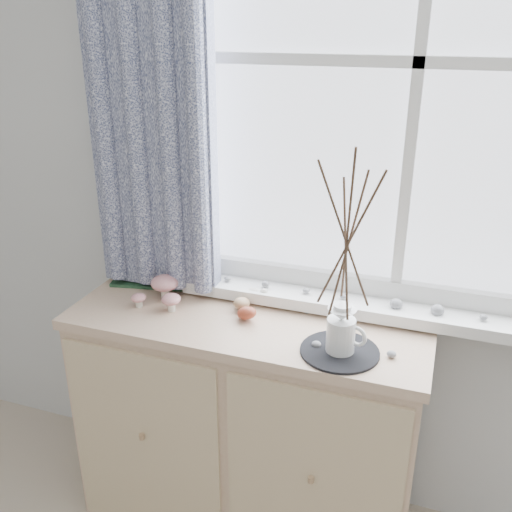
# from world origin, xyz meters

# --- Properties ---
(sideboard) EXTENTS (1.20, 0.45, 0.85)m
(sideboard) POSITION_xyz_m (-0.15, 1.75, 0.43)
(sideboard) COLOR #CAAA8D
(sideboard) RESTS_ON ground
(botanical_book) EXTENTS (0.37, 0.20, 0.25)m
(botanical_book) POSITION_xyz_m (-0.57, 1.86, 0.97)
(botanical_book) COLOR #20432A
(botanical_book) RESTS_ON sideboard
(toadstool_cluster) EXTENTS (0.18, 0.15, 0.09)m
(toadstool_cluster) POSITION_xyz_m (-0.46, 1.77, 0.90)
(toadstool_cluster) COLOR silver
(toadstool_cluster) RESTS_ON sideboard
(wooden_eggs) EXTENTS (0.13, 0.17, 0.07)m
(wooden_eggs) POSITION_xyz_m (-0.19, 1.80, 0.88)
(wooden_eggs) COLOR tan
(wooden_eggs) RESTS_ON sideboard
(songbird_figurine) EXTENTS (0.12, 0.06, 0.06)m
(songbird_figurine) POSITION_xyz_m (-0.16, 1.87, 0.88)
(songbird_figurine) COLOR white
(songbird_figurine) RESTS_ON sideboard
(crocheted_doily) EXTENTS (0.24, 0.24, 0.01)m
(crocheted_doily) POSITION_xyz_m (0.18, 1.65, 0.85)
(crocheted_doily) COLOR black
(crocheted_doily) RESTS_ON sideboard
(twig_pitcher) EXTENTS (0.29, 0.29, 0.64)m
(twig_pitcher) POSITION_xyz_m (0.18, 1.65, 1.22)
(twig_pitcher) COLOR white
(twig_pitcher) RESTS_ON crocheted_doily
(sideboard_pebbles) EXTENTS (0.33, 0.23, 0.02)m
(sideboard_pebbles) POSITION_xyz_m (0.15, 1.75, 0.86)
(sideboard_pebbles) COLOR gray
(sideboard_pebbles) RESTS_ON sideboard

